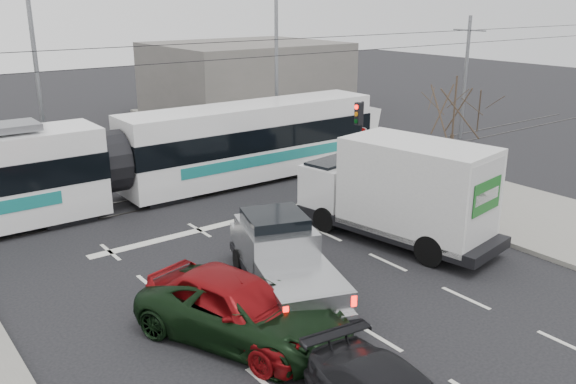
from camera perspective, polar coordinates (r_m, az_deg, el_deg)
ground at (r=18.46m, az=5.57°, el=-7.87°), size 120.00×120.00×0.00m
sidewalk_right at (r=24.99m, az=21.07°, el=-1.86°), size 6.00×60.00×0.15m
rails at (r=26.17m, az=-9.27°, el=-0.17°), size 60.00×1.60×0.03m
building_right at (r=43.42m, az=-4.01°, el=10.49°), size 12.00×10.00×5.00m
bare_tree at (r=24.33m, az=15.29°, el=7.28°), size 2.40×2.40×5.00m
traffic_signal at (r=26.35m, az=6.72°, el=6.21°), size 0.44×0.44×3.60m
street_lamp_near at (r=32.29m, az=-1.36°, el=12.69°), size 2.38×0.25×9.00m
street_lamp_far at (r=29.24m, az=-22.87°, el=10.81°), size 2.38×0.25×9.00m
catenary at (r=25.26m, az=-9.70°, el=8.22°), size 60.00×0.20×7.00m
tram at (r=24.63m, az=-16.36°, el=2.62°), size 25.26×2.67×5.15m
silver_pickup at (r=17.12m, az=-0.51°, el=-6.11°), size 3.68×6.02×2.07m
box_truck at (r=20.72m, az=10.48°, el=-0.01°), size 3.57×7.36×3.53m
navy_pickup at (r=23.74m, az=10.57°, el=0.54°), size 2.01×5.08×2.13m
green_car at (r=14.97m, az=-4.09°, el=-11.09°), size 4.41×5.88×1.49m
red_car at (r=15.02m, az=-5.01°, el=-10.58°), size 3.22×5.31×1.69m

